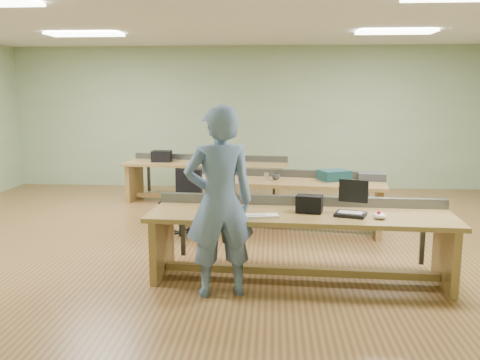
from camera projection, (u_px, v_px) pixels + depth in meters
The scene contains 21 objects.
floor at pixel (230, 238), 7.16m from camera, with size 10.00×10.00×0.00m, color olive.
ceiling at pixel (229, 18), 6.64m from camera, with size 10.00×10.00×0.00m, color silver.
wall_back at pixel (246, 118), 10.83m from camera, with size 10.00×0.04×3.00m, color #97AD83.
wall_front at pixel (170, 185), 2.97m from camera, with size 10.00×0.04×3.00m, color #97AD83.
fluor_panels at pixel (229, 20), 6.65m from camera, with size 6.20×3.50×0.03m.
workbench_front at pixel (300, 229), 5.52m from camera, with size 3.31×1.04×0.86m.
workbench_mid at pixel (282, 193), 7.56m from camera, with size 3.08×1.20×0.86m.
workbench_back at pixel (206, 173), 9.43m from camera, with size 3.07×1.18×0.86m.
person at pixel (220, 202), 5.03m from camera, with size 0.70×0.46×1.92m, color #6788A8.
laptop_base at pixel (350, 214), 5.34m from camera, with size 0.31×0.25×0.03m, color black.
laptop_screen at pixel (353, 191), 5.41m from camera, with size 0.31×0.02×0.24m, color black.
keyboard at pixel (257, 216), 5.28m from camera, with size 0.45×0.15×0.03m, color white.
trackball_mouse at pixel (380, 216), 5.21m from camera, with size 0.13×0.16×0.07m, color white.
camera_bag at pixel (309, 204), 5.48m from camera, with size 0.28×0.18×0.19m, color black.
task_chair at pixel (183, 212), 7.26m from camera, with size 0.67×0.67×0.95m.
parts_bin_teal at pixel (334, 175), 7.51m from camera, with size 0.42×0.32×0.15m, color #133A40.
parts_bin_grey at pixel (372, 177), 7.50m from camera, with size 0.40×0.25×0.11m, color #373739.
mug at pixel (276, 177), 7.54m from camera, with size 0.12×0.12×0.09m, color #373739.
drinks_can at pixel (266, 177), 7.42m from camera, with size 0.07×0.07×0.12m, color silver.
storage_box_back at pixel (162, 156), 9.51m from camera, with size 0.36×0.26×0.20m, color black.
tray_back at pixel (232, 159), 9.42m from camera, with size 0.27×0.20×0.11m, color #373739.
Camera 1 is at (0.60, -6.89, 2.03)m, focal length 38.00 mm.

